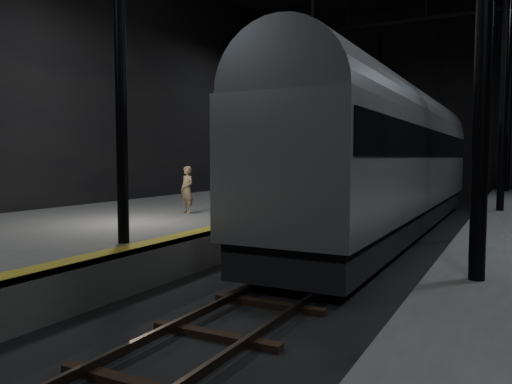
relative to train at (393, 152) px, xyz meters
The scene contains 6 objects.
ground 7.78m from the train, 90.00° to the right, with size 44.00×44.00×0.00m, color black.
platform_left 10.67m from the train, 136.65° to the right, with size 9.00×43.80×1.00m, color #4D4D4B.
tactile_strip 8.10m from the train, 114.66° to the right, with size 0.50×43.80×0.01m, color olive.
track 7.75m from the train, 90.00° to the right, with size 2.40×43.00×0.24m.
train is the anchor object (origin of this frame).
woman 8.20m from the train, 139.22° to the right, with size 0.62×0.40×1.69m, color #917758.
Camera 1 is at (4.34, -12.82, 3.01)m, focal length 35.00 mm.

